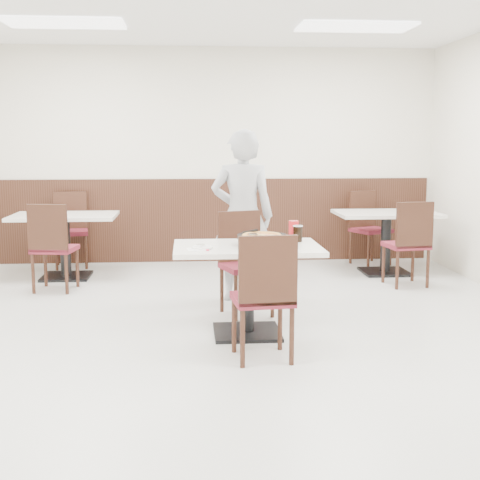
{
  "coord_description": "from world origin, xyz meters",
  "views": [
    {
      "loc": [
        -0.27,
        -5.34,
        1.61
      ],
      "look_at": [
        0.12,
        -0.3,
        0.85
      ],
      "focal_mm": 50.0,
      "sensor_mm": 36.0,
      "label": 1
    }
  ],
  "objects": [
    {
      "name": "red_cup",
      "position": [
        0.65,
        0.39,
        0.83
      ],
      "size": [
        0.09,
        0.09,
        0.16
      ],
      "primitive_type": "cylinder",
      "rotation": [
        0.0,
        0.0,
        -0.06
      ],
      "color": "red",
      "rests_on": "main_table"
    },
    {
      "name": "pizza_pan",
      "position": [
        0.33,
        0.06,
        0.79
      ],
      "size": [
        0.41,
        0.41,
        0.01
      ],
      "primitive_type": "cylinder",
      "rotation": [
        0.0,
        0.0,
        -0.06
      ],
      "color": "black",
      "rests_on": "trivet"
    },
    {
      "name": "fork",
      "position": [
        -0.16,
        -0.05,
        0.77
      ],
      "size": [
        0.05,
        0.15,
        0.0
      ],
      "primitive_type": "cube",
      "rotation": [
        0.0,
        0.0,
        -0.27
      ],
      "color": "silver",
      "rests_on": "side_plate"
    },
    {
      "name": "wall_front",
      "position": [
        0.0,
        -3.5,
        1.4
      ],
      "size": [
        6.0,
        0.04,
        2.8
      ],
      "primitive_type": "cube",
      "color": "beige",
      "rests_on": "floor"
    },
    {
      "name": "main_table",
      "position": [
        0.21,
        0.05,
        0.38
      ],
      "size": [
        1.25,
        0.87,
        0.75
      ],
      "primitive_type": null,
      "rotation": [
        0.0,
        0.0,
        -0.06
      ],
      "color": "white",
      "rests_on": "floor"
    },
    {
      "name": "pizza_server",
      "position": [
        0.26,
        0.07,
        0.84
      ],
      "size": [
        0.08,
        0.1,
        0.0
      ],
      "primitive_type": "cube",
      "rotation": [
        0.0,
        0.0,
        0.11
      ],
      "color": "silver",
      "rests_on": "pizza"
    },
    {
      "name": "wall_back",
      "position": [
        0.0,
        3.5,
        1.4
      ],
      "size": [
        6.0,
        0.04,
        2.8
      ],
      "primitive_type": "cube",
      "color": "beige",
      "rests_on": "floor"
    },
    {
      "name": "diner_person",
      "position": [
        0.27,
        1.28,
        0.86
      ],
      "size": [
        0.66,
        0.47,
        1.72
      ],
      "primitive_type": "imported",
      "rotation": [
        0.0,
        0.0,
        3.04
      ],
      "color": "#9E9FA3",
      "rests_on": "floor"
    },
    {
      "name": "fluo_panel_c",
      "position": [
        -1.5,
        1.8,
        2.78
      ],
      "size": [
        1.2,
        0.6,
        0.02
      ],
      "primitive_type": "cube",
      "color": "white",
      "rests_on": "ceiling"
    },
    {
      "name": "trivet",
      "position": [
        0.29,
        0.03,
        0.77
      ],
      "size": [
        0.14,
        0.14,
        0.04
      ],
      "primitive_type": "cylinder",
      "rotation": [
        0.0,
        0.0,
        -0.06
      ],
      "color": "black",
      "rests_on": "main_table"
    },
    {
      "name": "pizza",
      "position": [
        0.33,
        0.05,
        0.81
      ],
      "size": [
        0.34,
        0.34,
        0.02
      ],
      "primitive_type": "cylinder",
      "rotation": [
        0.0,
        0.0,
        -0.06
      ],
      "color": "tan",
      "rests_on": "pizza_pan"
    },
    {
      "name": "chair_far",
      "position": [
        0.26,
        0.68,
        0.47
      ],
      "size": [
        0.53,
        0.53,
        0.95
      ],
      "primitive_type": null,
      "rotation": [
        0.0,
        0.0,
        3.44
      ],
      "color": "black",
      "rests_on": "floor"
    },
    {
      "name": "fluo_panel_d",
      "position": [
        1.5,
        1.8,
        2.78
      ],
      "size": [
        1.2,
        0.6,
        0.02
      ],
      "primitive_type": "cube",
      "color": "white",
      "rests_on": "ceiling"
    },
    {
      "name": "bg_chair_left_near",
      "position": [
        -1.7,
        1.86,
        0.47
      ],
      "size": [
        0.48,
        0.48,
        0.95
      ],
      "primitive_type": null,
      "rotation": [
        0.0,
        0.0,
        -0.15
      ],
      "color": "black",
      "rests_on": "floor"
    },
    {
      "name": "bg_chair_left_far",
      "position": [
        -1.76,
        3.19,
        0.47
      ],
      "size": [
        0.48,
        0.48,
        0.95
      ],
      "primitive_type": null,
      "rotation": [
        0.0,
        0.0,
        3.3
      ],
      "color": "black",
      "rests_on": "floor"
    },
    {
      "name": "cola_glass",
      "position": [
        0.66,
        0.24,
        0.81
      ],
      "size": [
        0.08,
        0.08,
        0.13
      ],
      "primitive_type": "cylinder",
      "rotation": [
        0.0,
        0.0,
        -0.06
      ],
      "color": "black",
      "rests_on": "main_table"
    },
    {
      "name": "bg_chair_right_far",
      "position": [
        2.09,
        3.07,
        0.47
      ],
      "size": [
        0.56,
        0.56,
        0.95
      ],
      "primitive_type": null,
      "rotation": [
        0.0,
        0.0,
        3.56
      ],
      "color": "black",
      "rests_on": "floor"
    },
    {
      "name": "bg_table_right",
      "position": [
        2.11,
        2.49,
        0.38
      ],
      "size": [
        1.27,
        0.91,
        0.75
      ],
      "primitive_type": null,
      "rotation": [
        0.0,
        0.0,
        -0.1
      ],
      "color": "white",
      "rests_on": "floor"
    },
    {
      "name": "bg_chair_right_near",
      "position": [
        2.13,
        1.81,
        0.47
      ],
      "size": [
        0.47,
        0.47,
        0.95
      ],
      "primitive_type": null,
      "rotation": [
        0.0,
        0.0,
        0.13
      ],
      "color": "black",
      "rests_on": "floor"
    },
    {
      "name": "side_plate",
      "position": [
        -0.16,
        -0.07,
        0.76
      ],
      "size": [
        0.18,
        0.18,
        0.01
      ],
      "primitive_type": "cylinder",
      "rotation": [
        0.0,
        0.0,
        -0.06
      ],
      "color": "white",
      "rests_on": "napkin"
    },
    {
      "name": "wainscot_back",
      "position": [
        0.0,
        3.48,
        0.55
      ],
      "size": [
        5.9,
        0.03,
        1.1
      ],
      "primitive_type": "cube",
      "color": "black",
      "rests_on": "floor"
    },
    {
      "name": "bg_table_left",
      "position": [
        -1.71,
        2.53,
        0.38
      ],
      "size": [
        1.22,
        0.83,
        0.75
      ],
      "primitive_type": null,
      "rotation": [
        0.0,
        0.0,
        0.02
      ],
      "color": "white",
      "rests_on": "floor"
    },
    {
      "name": "napkin",
      "position": [
        -0.21,
        -0.11,
        0.75
      ],
      "size": [
        0.17,
        0.17,
        0.0
      ],
      "primitive_type": "cube",
      "rotation": [
        0.0,
        0.0,
        0.08
      ],
      "color": "white",
      "rests_on": "main_table"
    },
    {
      "name": "chair_near",
      "position": [
        0.26,
        -0.58,
        0.47
      ],
      "size": [
        0.46,
        0.46,
        0.95
      ],
      "primitive_type": null,
      "rotation": [
        0.0,
        0.0,
        0.1
      ],
      "color": "black",
      "rests_on": "floor"
    },
    {
      "name": "floor",
      "position": [
        0.0,
        0.0,
        0.0
      ],
      "size": [
        7.0,
        7.0,
        0.0
      ],
      "primitive_type": "plane",
      "color": "#ABABA6",
      "rests_on": "ground"
    }
  ]
}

